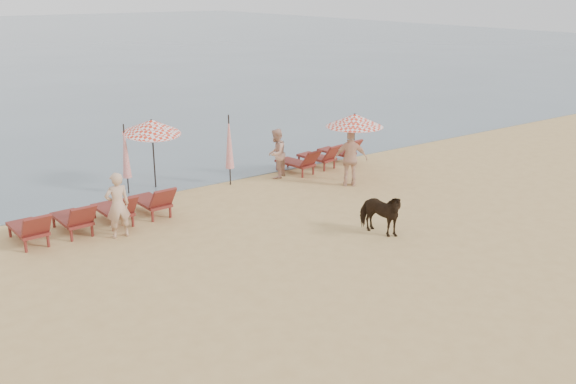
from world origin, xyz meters
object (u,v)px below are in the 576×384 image
cow (380,213)px  beachgoer_right_a (276,153)px  beachgoer_right_b (351,159)px  lounger_cluster_left (96,213)px  umbrella_closed_left (125,152)px  umbrella_open_left_b (152,126)px  umbrella_open_right (355,120)px  lounger_cluster_right (321,156)px  umbrella_closed_right (229,142)px  beachgoer_left (118,205)px

cow → beachgoer_right_a: beachgoer_right_a is taller
beachgoer_right_b → beachgoer_right_a: bearing=-19.4°
lounger_cluster_left → umbrella_closed_left: 3.43m
umbrella_open_left_b → umbrella_closed_left: bearing=167.6°
cow → beachgoer_right_a: 6.38m
umbrella_open_left_b → umbrella_open_right: 6.98m
lounger_cluster_left → cow: cow is taller
lounger_cluster_right → beachgoer_right_a: (-2.14, -0.08, 0.43)m
cow → beachgoer_right_b: size_ratio=0.76×
umbrella_closed_left → beachgoer_right_b: umbrella_closed_left is taller
umbrella_closed_right → cow: size_ratio=1.69×
beachgoer_right_a → umbrella_closed_left: bearing=-49.4°
lounger_cluster_right → umbrella_open_right: 2.71m
beachgoer_left → beachgoer_right_a: (6.87, 2.29, -0.04)m
beachgoer_left → umbrella_open_right: bearing=-175.3°
umbrella_closed_right → lounger_cluster_right: bearing=-1.8°
beachgoer_left → beachgoer_right_b: beachgoer_right_b is taller
lounger_cluster_right → cow: size_ratio=2.25×
lounger_cluster_left → umbrella_open_right: bearing=-7.2°
lounger_cluster_left → beachgoer_left: size_ratio=2.40×
lounger_cluster_left → beachgoer_right_a: size_ratio=2.50×
beachgoer_left → lounger_cluster_left: bearing=-68.4°
umbrella_closed_left → umbrella_closed_right: size_ratio=0.96×
umbrella_open_right → cow: bearing=-115.7°
cow → beachgoer_right_b: beachgoer_right_b is taller
beachgoer_left → umbrella_closed_right: bearing=-151.0°
lounger_cluster_left → umbrella_closed_right: 5.68m
lounger_cluster_right → beachgoer_left: bearing=-174.8°
umbrella_closed_right → umbrella_open_right: bearing=-29.8°
umbrella_open_left_b → umbrella_closed_right: bearing=-46.5°
lounger_cluster_left → umbrella_open_right: (9.17, -0.63, 1.74)m
umbrella_open_left_b → cow: bearing=-86.1°
lounger_cluster_right → cow: 7.05m
lounger_cluster_right → beachgoer_right_b: bearing=-113.6°
lounger_cluster_right → umbrella_closed_left: umbrella_closed_left is taller
lounger_cluster_right → umbrella_open_left_b: (-6.29, 1.30, 1.70)m
lounger_cluster_left → beachgoer_right_a: bearing=7.4°
beachgoer_right_b → cow: bearing=96.7°
cow → beachgoer_right_b: (2.35, 3.99, 0.35)m
umbrella_open_right → beachgoer_right_b: size_ratio=1.26×
umbrella_closed_right → beachgoer_left: (-5.03, -2.49, -0.60)m
lounger_cluster_left → beachgoer_right_b: (8.73, -0.99, 0.49)m
lounger_cluster_left → beachgoer_right_a: 7.33m
umbrella_open_right → beachgoer_left: bearing=-171.1°
umbrella_closed_right → beachgoer_right_a: umbrella_closed_right is taller
cow → umbrella_open_right: bearing=42.6°
umbrella_closed_right → beachgoer_right_b: bearing=-37.0°
lounger_cluster_right → umbrella_open_left_b: umbrella_open_left_b is taller
umbrella_open_right → umbrella_closed_left: bearing=162.7°
umbrella_closed_left → cow: (4.38, -7.58, -0.85)m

